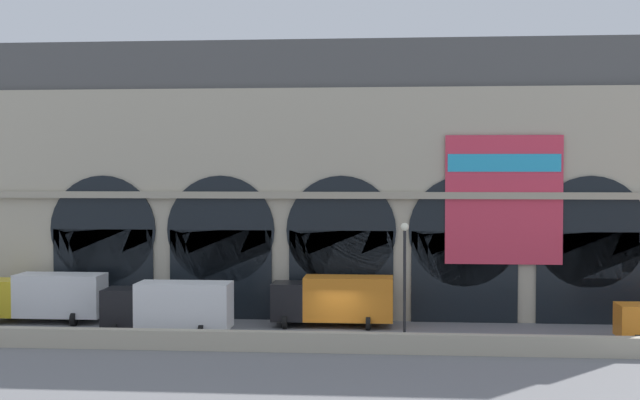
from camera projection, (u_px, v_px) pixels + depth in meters
name	position (u px, v px, depth m)	size (l,w,h in m)	color
ground_plane	(336.00, 335.00, 49.93)	(200.00, 200.00, 0.00)	slate
quay_parapet_wall	(331.00, 342.00, 45.26)	(90.00, 0.70, 1.07)	#B2A891
station_building	(344.00, 184.00, 56.60)	(48.84, 4.47, 18.26)	#B2A891
box_truck_west	(47.00, 296.00, 54.09)	(7.50, 2.91, 3.12)	gold
box_truck_midwest	(169.00, 306.00, 50.02)	(7.50, 2.91, 3.12)	black
box_truck_center	(334.00, 299.00, 52.68)	(7.50, 2.91, 3.12)	black
street_lamp_quayside	(405.00, 269.00, 45.59)	(0.44, 0.44, 6.90)	black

